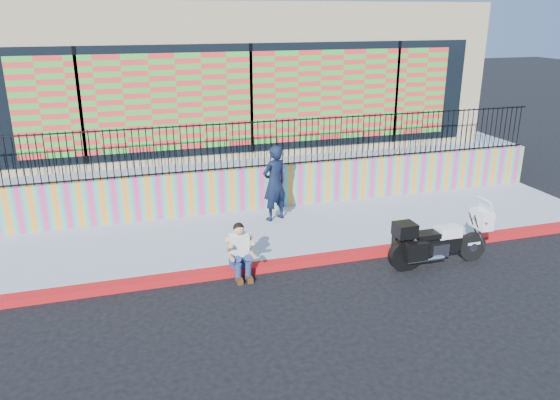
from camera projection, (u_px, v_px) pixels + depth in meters
name	position (u px, v px, depth m)	size (l,w,h in m)	color
ground	(302.00, 265.00, 11.35)	(90.00, 90.00, 0.00)	black
red_curb	(302.00, 262.00, 11.33)	(16.00, 0.30, 0.15)	#B3150C
sidewalk	(279.00, 233.00, 12.82)	(16.00, 3.00, 0.15)	#97A1B5
mural_wall	(261.00, 188.00, 14.06)	(16.00, 0.20, 1.10)	#DC3A84
metal_fence	(260.00, 144.00, 13.69)	(15.80, 0.04, 1.20)	black
elevated_platform	(222.00, 146.00, 18.70)	(16.00, 10.00, 1.25)	#97A1B5
storefront_building	(221.00, 69.00, 17.65)	(14.00, 8.06, 4.00)	tan
police_motorcycle	(438.00, 240.00, 11.18)	(2.19, 0.72, 1.36)	black
police_officer	(275.00, 183.00, 13.15)	(0.68, 0.45, 1.86)	black
seated_man	(241.00, 255.00, 10.73)	(0.54, 0.71, 1.06)	navy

